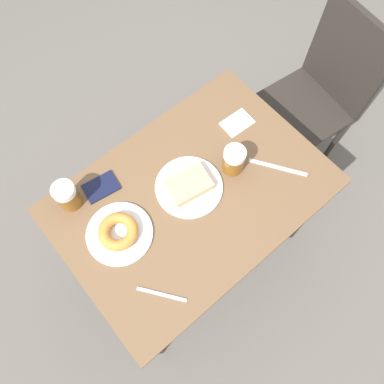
{
  "coord_description": "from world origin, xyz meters",
  "views": [
    {
      "loc": [
        0.41,
        -0.35,
        2.02
      ],
      "look_at": [
        0.0,
        0.0,
        0.76
      ],
      "focal_mm": 35.0,
      "sensor_mm": 36.0,
      "label": 1
    }
  ],
  "objects_px": {
    "chair": "(323,87)",
    "knife": "(278,167)",
    "beer_mug_left": "(67,196)",
    "plate_with_cake": "(189,186)",
    "plate_with_donut": "(119,232)",
    "passport_near_edge": "(101,187)",
    "beer_mug_center": "(234,160)",
    "fork": "(162,294)",
    "napkin_folded": "(237,123)"
  },
  "relations": [
    {
      "from": "plate_with_donut",
      "to": "fork",
      "type": "height_order",
      "value": "plate_with_donut"
    },
    {
      "from": "beer_mug_left",
      "to": "passport_near_edge",
      "type": "height_order",
      "value": "beer_mug_left"
    },
    {
      "from": "napkin_folded",
      "to": "passport_near_edge",
      "type": "relative_size",
      "value": 0.92
    },
    {
      "from": "beer_mug_left",
      "to": "plate_with_cake",
      "type": "bearing_deg",
      "value": 57.45
    },
    {
      "from": "plate_with_cake",
      "to": "passport_near_edge",
      "type": "bearing_deg",
      "value": -130.26
    },
    {
      "from": "plate_with_donut",
      "to": "beer_mug_left",
      "type": "distance_m",
      "value": 0.23
    },
    {
      "from": "beer_mug_left",
      "to": "passport_near_edge",
      "type": "relative_size",
      "value": 0.86
    },
    {
      "from": "plate_with_donut",
      "to": "beer_mug_center",
      "type": "relative_size",
      "value": 2.01
    },
    {
      "from": "plate_with_donut",
      "to": "passport_near_edge",
      "type": "relative_size",
      "value": 1.73
    },
    {
      "from": "plate_with_donut",
      "to": "beer_mug_center",
      "type": "bearing_deg",
      "value": 82.61
    },
    {
      "from": "chair",
      "to": "fork",
      "type": "distance_m",
      "value": 1.26
    },
    {
      "from": "beer_mug_center",
      "to": "fork",
      "type": "bearing_deg",
      "value": -68.44
    },
    {
      "from": "beer_mug_center",
      "to": "fork",
      "type": "distance_m",
      "value": 0.54
    },
    {
      "from": "chair",
      "to": "beer_mug_center",
      "type": "xyz_separation_m",
      "value": [
        0.09,
        -0.71,
        0.24
      ]
    },
    {
      "from": "plate_with_donut",
      "to": "fork",
      "type": "relative_size",
      "value": 1.63
    },
    {
      "from": "chair",
      "to": "knife",
      "type": "bearing_deg",
      "value": -63.54
    },
    {
      "from": "fork",
      "to": "beer_mug_center",
      "type": "bearing_deg",
      "value": 111.56
    },
    {
      "from": "chair",
      "to": "beer_mug_center",
      "type": "relative_size",
      "value": 7.87
    },
    {
      "from": "plate_with_cake",
      "to": "napkin_folded",
      "type": "relative_size",
      "value": 2.0
    },
    {
      "from": "chair",
      "to": "plate_with_cake",
      "type": "bearing_deg",
      "value": -80.11
    },
    {
      "from": "plate_with_donut",
      "to": "beer_mug_center",
      "type": "xyz_separation_m",
      "value": [
        0.06,
        0.48,
        0.04
      ]
    },
    {
      "from": "plate_with_cake",
      "to": "knife",
      "type": "height_order",
      "value": "plate_with_cake"
    },
    {
      "from": "plate_with_donut",
      "to": "beer_mug_left",
      "type": "xyz_separation_m",
      "value": [
        -0.21,
        -0.06,
        0.04
      ]
    },
    {
      "from": "beer_mug_center",
      "to": "fork",
      "type": "relative_size",
      "value": 0.81
    },
    {
      "from": "knife",
      "to": "passport_near_edge",
      "type": "relative_size",
      "value": 1.44
    },
    {
      "from": "beer_mug_center",
      "to": "napkin_folded",
      "type": "bearing_deg",
      "value": 131.51
    },
    {
      "from": "plate_with_donut",
      "to": "knife",
      "type": "distance_m",
      "value": 0.64
    },
    {
      "from": "plate_with_donut",
      "to": "passport_near_edge",
      "type": "xyz_separation_m",
      "value": [
        -0.19,
        0.05,
        -0.02
      ]
    },
    {
      "from": "plate_with_cake",
      "to": "knife",
      "type": "relative_size",
      "value": 1.28
    },
    {
      "from": "plate_with_cake",
      "to": "passport_near_edge",
      "type": "xyz_separation_m",
      "value": [
        -0.21,
        -0.25,
        -0.01
      ]
    },
    {
      "from": "beer_mug_left",
      "to": "beer_mug_center",
      "type": "distance_m",
      "value": 0.61
    },
    {
      "from": "knife",
      "to": "passport_near_edge",
      "type": "bearing_deg",
      "value": -123.21
    },
    {
      "from": "chair",
      "to": "plate_with_donut",
      "type": "xyz_separation_m",
      "value": [
        0.03,
        -1.19,
        0.2
      ]
    },
    {
      "from": "knife",
      "to": "chair",
      "type": "bearing_deg",
      "value": 109.74
    },
    {
      "from": "chair",
      "to": "knife",
      "type": "xyz_separation_m",
      "value": [
        0.21,
        -0.57,
        0.18
      ]
    },
    {
      "from": "plate_with_cake",
      "to": "fork",
      "type": "height_order",
      "value": "plate_with_cake"
    },
    {
      "from": "plate_with_donut",
      "to": "passport_near_edge",
      "type": "bearing_deg",
      "value": 164.4
    },
    {
      "from": "chair",
      "to": "plate_with_donut",
      "type": "distance_m",
      "value": 1.21
    },
    {
      "from": "knife",
      "to": "plate_with_donut",
      "type": "bearing_deg",
      "value": -106.03
    },
    {
      "from": "plate_with_cake",
      "to": "beer_mug_left",
      "type": "distance_m",
      "value": 0.44
    },
    {
      "from": "fork",
      "to": "passport_near_edge",
      "type": "height_order",
      "value": "passport_near_edge"
    },
    {
      "from": "napkin_folded",
      "to": "fork",
      "type": "xyz_separation_m",
      "value": [
        0.33,
        -0.65,
        -0.0
      ]
    },
    {
      "from": "napkin_folded",
      "to": "passport_near_edge",
      "type": "bearing_deg",
      "value": -101.74
    },
    {
      "from": "plate_with_cake",
      "to": "chair",
      "type": "bearing_deg",
      "value": 93.18
    },
    {
      "from": "chair",
      "to": "napkin_folded",
      "type": "height_order",
      "value": "chair"
    },
    {
      "from": "plate_with_cake",
      "to": "plate_with_donut",
      "type": "xyz_separation_m",
      "value": [
        -0.02,
        -0.3,
        0.0
      ]
    },
    {
      "from": "plate_with_donut",
      "to": "napkin_folded",
      "type": "relative_size",
      "value": 1.87
    },
    {
      "from": "beer_mug_left",
      "to": "napkin_folded",
      "type": "relative_size",
      "value": 0.93
    },
    {
      "from": "plate_with_cake",
      "to": "plate_with_donut",
      "type": "bearing_deg",
      "value": -93.84
    },
    {
      "from": "napkin_folded",
      "to": "knife",
      "type": "xyz_separation_m",
      "value": [
        0.25,
        -0.02,
        -0.0
      ]
    }
  ]
}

